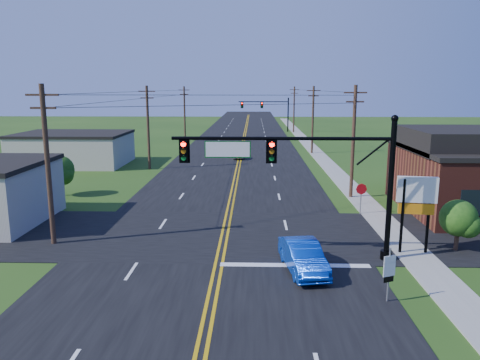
{
  "coord_description": "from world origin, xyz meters",
  "views": [
    {
      "loc": [
        1.9,
        -15.21,
        8.78
      ],
      "look_at": [
        1.16,
        10.0,
        3.79
      ],
      "focal_mm": 35.0,
      "sensor_mm": 36.0,
      "label": 1
    }
  ],
  "objects_px": {
    "signal_mast_main": "(302,169)",
    "route_sign": "(389,271)",
    "stop_sign": "(361,192)",
    "blue_car": "(303,257)",
    "signal_mast_far": "(266,109)"
  },
  "relations": [
    {
      "from": "signal_mast_far",
      "to": "route_sign",
      "type": "relative_size",
      "value": 4.64
    },
    {
      "from": "route_sign",
      "to": "stop_sign",
      "type": "relative_size",
      "value": 1.06
    },
    {
      "from": "route_sign",
      "to": "signal_mast_main",
      "type": "bearing_deg",
      "value": 98.44
    },
    {
      "from": "signal_mast_far",
      "to": "blue_car",
      "type": "relative_size",
      "value": 2.47
    },
    {
      "from": "blue_car",
      "to": "signal_mast_far",
      "type": "bearing_deg",
      "value": 80.79
    },
    {
      "from": "signal_mast_main",
      "to": "route_sign",
      "type": "height_order",
      "value": "signal_mast_main"
    },
    {
      "from": "signal_mast_main",
      "to": "stop_sign",
      "type": "distance_m",
      "value": 10.69
    },
    {
      "from": "signal_mast_main",
      "to": "stop_sign",
      "type": "relative_size",
      "value": 5.06
    },
    {
      "from": "blue_car",
      "to": "signal_mast_main",
      "type": "bearing_deg",
      "value": 80.2
    },
    {
      "from": "stop_sign",
      "to": "blue_car",
      "type": "bearing_deg",
      "value": -124.16
    },
    {
      "from": "signal_mast_main",
      "to": "route_sign",
      "type": "bearing_deg",
      "value": -57.31
    },
    {
      "from": "signal_mast_far",
      "to": "route_sign",
      "type": "bearing_deg",
      "value": -87.72
    },
    {
      "from": "signal_mast_far",
      "to": "route_sign",
      "type": "height_order",
      "value": "signal_mast_far"
    },
    {
      "from": "signal_mast_main",
      "to": "signal_mast_far",
      "type": "distance_m",
      "value": 72.0
    },
    {
      "from": "signal_mast_far",
      "to": "signal_mast_main",
      "type": "bearing_deg",
      "value": -90.08
    }
  ]
}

